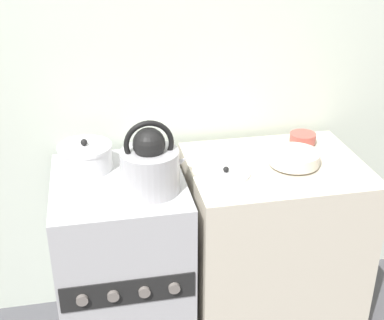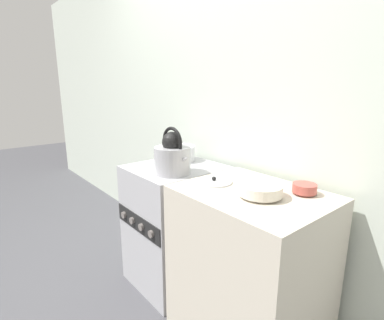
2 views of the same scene
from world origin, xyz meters
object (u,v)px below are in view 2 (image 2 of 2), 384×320
object	(u,v)px
kettle	(173,156)
enamel_bowl	(260,190)
loose_pot_lid	(214,181)
small_ceramic_bowl	(304,188)
cooking_pot	(180,153)
stove	(176,225)

from	to	relation	value
kettle	enamel_bowl	xyz separation A→B (m)	(0.60, 0.07, -0.06)
kettle	loose_pot_lid	size ratio (longest dim) A/B	1.46
kettle	loose_pot_lid	xyz separation A→B (m)	(0.31, 0.05, -0.09)
enamel_bowl	small_ceramic_bowl	xyz separation A→B (m)	(0.11, 0.19, -0.00)
enamel_bowl	loose_pot_lid	world-z (taller)	enamel_bowl
cooking_pot	enamel_bowl	world-z (taller)	cooking_pot
cooking_pot	enamel_bowl	xyz separation A→B (m)	(0.84, -0.16, -0.01)
stove	enamel_bowl	size ratio (longest dim) A/B	4.06
stove	enamel_bowl	xyz separation A→B (m)	(0.72, -0.03, 0.46)
small_ceramic_bowl	stove	bearing A→B (deg)	-168.99
loose_pot_lid	small_ceramic_bowl	bearing A→B (deg)	27.64
stove	enamel_bowl	bearing A→B (deg)	-2.33
stove	cooking_pot	xyz separation A→B (m)	(-0.12, 0.13, 0.47)
kettle	cooking_pot	xyz separation A→B (m)	(-0.24, 0.23, -0.06)
stove	kettle	size ratio (longest dim) A/B	2.93
loose_pot_lid	enamel_bowl	bearing A→B (deg)	4.24
loose_pot_lid	kettle	bearing A→B (deg)	-170.23
stove	cooking_pot	bearing A→B (deg)	132.48
stove	kettle	world-z (taller)	kettle
kettle	enamel_bowl	size ratio (longest dim) A/B	1.39
cooking_pot	enamel_bowl	size ratio (longest dim) A/B	1.07
stove	loose_pot_lid	xyz separation A→B (m)	(0.43, -0.05, 0.44)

